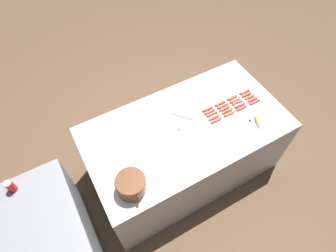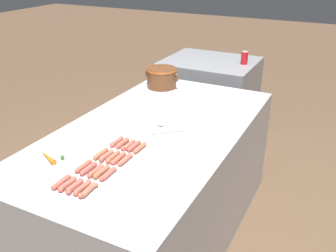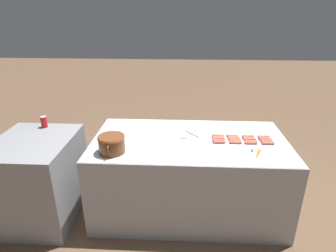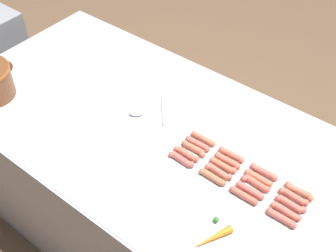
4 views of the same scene
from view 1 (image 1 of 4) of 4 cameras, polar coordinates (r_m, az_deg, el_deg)
ground_plane at (r=3.49m, az=2.98°, el=-8.28°), size 20.00×20.00×0.00m
griddle_counter at (r=3.12m, az=3.31°, el=-4.67°), size 1.09×2.02×0.86m
back_cabinet at (r=2.94m, az=-23.40°, el=-20.35°), size 0.90×0.76×0.90m
hot_dog_0 at (r=3.06m, az=17.17°, el=4.73°), size 0.03×0.13×0.03m
hot_dog_1 at (r=2.97m, az=14.69°, el=3.59°), size 0.03×0.13×0.03m
hot_dog_2 at (r=2.90m, az=12.34°, el=2.48°), size 0.03×0.13×0.03m
hot_dog_3 at (r=2.82m, az=9.77°, el=1.21°), size 0.03×0.13×0.03m
hot_dog_4 at (r=3.08m, az=16.72°, el=5.21°), size 0.03×0.13×0.03m
hot_dog_5 at (r=2.99m, az=14.36°, el=4.14°), size 0.03×0.13×0.03m
hot_dog_6 at (r=2.92m, az=11.95°, el=3.06°), size 0.04×0.13×0.03m
hot_dog_7 at (r=2.84m, az=9.28°, el=1.75°), size 0.03×0.13×0.03m
hot_dog_8 at (r=3.10m, az=16.23°, el=5.72°), size 0.03×0.13×0.03m
hot_dog_9 at (r=3.01m, az=13.86°, el=4.69°), size 0.04×0.13×0.03m
hot_dog_10 at (r=2.93m, az=11.42°, el=3.56°), size 0.03×0.13×0.03m
hot_dog_11 at (r=2.86m, az=8.91°, el=2.40°), size 0.03×0.13×0.03m
hot_dog_12 at (r=3.11m, az=15.64°, el=6.19°), size 0.03×0.13×0.03m
hot_dog_13 at (r=3.02m, az=13.37°, el=5.11°), size 0.03×0.13×0.03m
hot_dog_14 at (r=2.95m, az=11.00°, el=4.05°), size 0.03×0.13×0.03m
hot_dog_15 at (r=2.88m, az=8.42°, el=2.90°), size 0.03×0.13×0.03m
hot_dog_16 at (r=3.13m, az=15.28°, el=6.71°), size 0.04×0.13×0.03m
hot_dog_17 at (r=3.04m, az=12.91°, el=5.67°), size 0.03×0.13×0.03m
hot_dog_18 at (r=2.96m, az=10.46°, el=4.55°), size 0.03×0.13×0.03m
hot_dog_19 at (r=2.90m, az=7.99°, el=3.48°), size 0.03×0.13×0.03m
bean_pot at (r=2.37m, az=-7.50°, el=-11.59°), size 0.32×0.26×0.17m
serving_spoon at (r=2.77m, az=2.59°, el=0.53°), size 0.23×0.21×0.02m
carrot at (r=2.89m, az=17.66°, el=0.43°), size 0.17×0.10×0.03m
soda_can at (r=2.65m, az=-29.25°, el=-10.60°), size 0.07×0.07×0.13m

